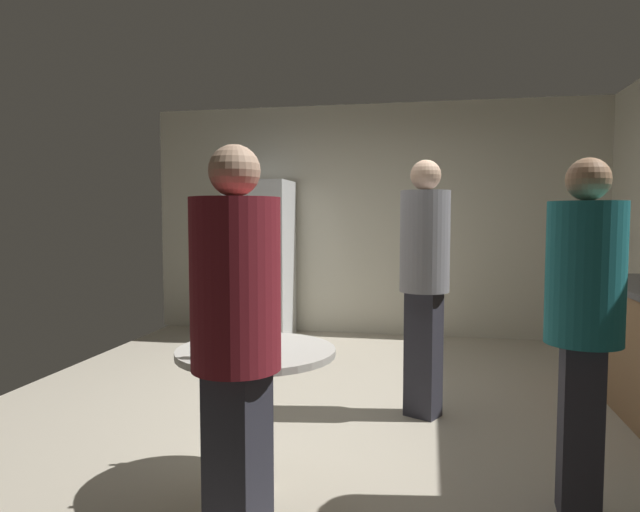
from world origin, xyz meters
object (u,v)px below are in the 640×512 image
object	(u,v)px
refrigerator	(260,259)
person_in_gray_shirt	(424,267)
beer_bottle_brown	(228,322)
person_in_teal_shirt	(584,311)
plastic_cup_blue	(252,336)
person_in_maroon_shirt	(236,329)
foreground_table	(256,369)
beer_bottle_amber	(207,341)

from	to	relation	value
refrigerator	person_in_gray_shirt	world-z (taller)	refrigerator
beer_bottle_brown	person_in_teal_shirt	world-z (taller)	person_in_teal_shirt
plastic_cup_blue	person_in_gray_shirt	size ratio (longest dim) A/B	0.06
refrigerator	person_in_gray_shirt	bearing A→B (deg)	-50.53
plastic_cup_blue	person_in_maroon_shirt	xyz separation A→B (m)	(0.16, -0.69, 0.18)
refrigerator	foreground_table	distance (m)	3.71
beer_bottle_amber	person_in_maroon_shirt	bearing A→B (deg)	-55.78
person_in_gray_shirt	plastic_cup_blue	bearing A→B (deg)	-6.86
beer_bottle_brown	plastic_cup_blue	xyz separation A→B (m)	(0.20, -0.20, -0.03)
person_in_teal_shirt	person_in_maroon_shirt	bearing A→B (deg)	31.74
beer_bottle_amber	person_in_gray_shirt	size ratio (longest dim) A/B	0.13
person_in_teal_shirt	person_in_maroon_shirt	xyz separation A→B (m)	(-1.41, -0.71, 0.00)
plastic_cup_blue	person_in_maroon_shirt	bearing A→B (deg)	-76.84
person_in_maroon_shirt	person_in_gray_shirt	xyz separation A→B (m)	(0.68, 1.93, 0.08)
refrigerator	beer_bottle_brown	bearing A→B (deg)	-75.81
refrigerator	person_in_maroon_shirt	world-z (taller)	refrigerator
refrigerator	foreground_table	bearing A→B (deg)	-73.23
plastic_cup_blue	beer_bottle_amber	bearing A→B (deg)	-118.43
foreground_table	beer_bottle_brown	size ratio (longest dim) A/B	3.48
foreground_table	person_in_maroon_shirt	size ratio (longest dim) A/B	0.48
foreground_table	person_in_teal_shirt	xyz separation A→B (m)	(1.54, 0.04, 0.34)
beer_bottle_amber	person_in_teal_shirt	distance (m)	1.73
plastic_cup_blue	person_in_teal_shirt	bearing A→B (deg)	0.78
refrigerator	person_in_maroon_shirt	size ratio (longest dim) A/B	1.08
beer_bottle_brown	person_in_gray_shirt	distance (m)	1.49
beer_bottle_amber	plastic_cup_blue	size ratio (longest dim) A/B	2.09
beer_bottle_amber	beer_bottle_brown	size ratio (longest dim) A/B	1.00
person_in_teal_shirt	plastic_cup_blue	bearing A→B (deg)	5.60
beer_bottle_brown	person_in_maroon_shirt	xyz separation A→B (m)	(0.36, -0.90, 0.15)
refrigerator	beer_bottle_brown	world-z (taller)	refrigerator
foreground_table	person_in_gray_shirt	world-z (taller)	person_in_gray_shirt
beer_bottle_amber	plastic_cup_blue	xyz separation A→B (m)	(0.14, 0.25, -0.03)
person_in_teal_shirt	person_in_gray_shirt	xyz separation A→B (m)	(-0.72, 1.21, 0.08)
refrigerator	person_in_teal_shirt	distance (m)	4.37
refrigerator	plastic_cup_blue	world-z (taller)	refrigerator
beer_bottle_amber	person_in_maroon_shirt	distance (m)	0.55
refrigerator	plastic_cup_blue	size ratio (longest dim) A/B	16.36
person_in_teal_shirt	beer_bottle_amber	bearing A→B (deg)	13.96
plastic_cup_blue	beer_bottle_brown	bearing A→B (deg)	134.83
beer_bottle_amber	person_in_maroon_shirt	xyz separation A→B (m)	(0.30, -0.44, 0.15)
refrigerator	beer_bottle_amber	world-z (taller)	refrigerator
beer_bottle_amber	person_in_gray_shirt	xyz separation A→B (m)	(0.98, 1.49, 0.23)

